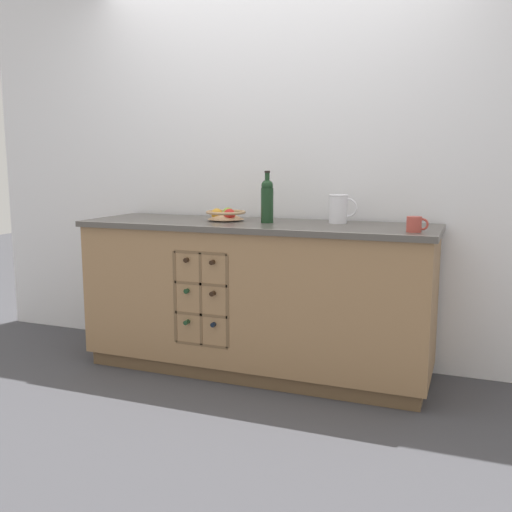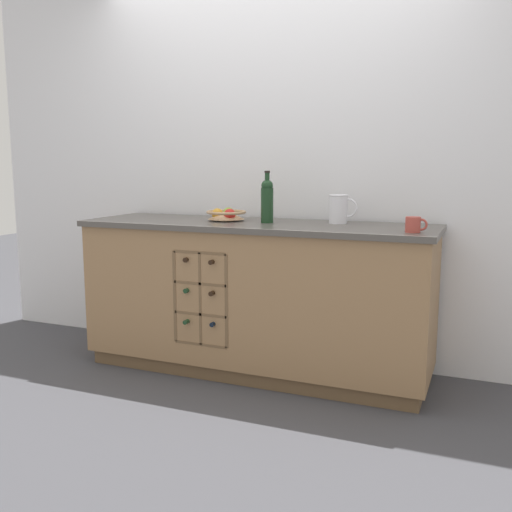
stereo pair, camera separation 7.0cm
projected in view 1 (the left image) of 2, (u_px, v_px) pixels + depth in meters
name	position (u px, v px, depth m)	size (l,w,h in m)	color
ground_plane	(256.00, 370.00, 3.61)	(14.00, 14.00, 0.00)	#424247
back_wall	(277.00, 166.00, 3.76)	(4.53, 0.06, 2.55)	white
kitchen_island	(255.00, 297.00, 3.54)	(2.17, 0.67, 0.94)	brown
fruit_bowl	(226.00, 214.00, 3.57)	(0.25, 0.25, 0.08)	tan
white_pitcher	(339.00, 208.00, 3.41)	(0.17, 0.12, 0.17)	white
ceramic_mug	(415.00, 224.00, 2.97)	(0.11, 0.08, 0.08)	#B7473D
standing_wine_bottle	(267.00, 200.00, 3.43)	(0.08, 0.08, 0.31)	#19381E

